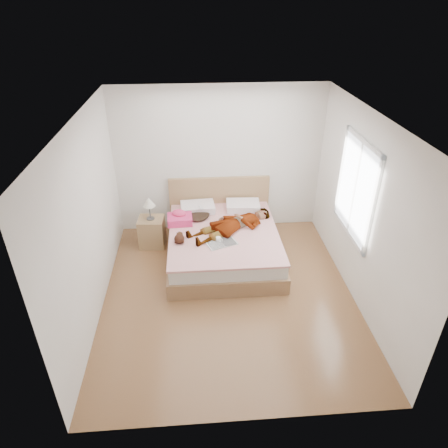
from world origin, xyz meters
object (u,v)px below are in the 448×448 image
phone (201,208)px  towel (180,218)px  coffee_mug (219,240)px  plush_toy (179,238)px  magazine (221,243)px  nightstand (152,230)px  woman (233,222)px  bed (223,240)px

phone → towel: 0.41m
coffee_mug → plush_toy: bearing=175.1°
magazine → nightstand: 1.42m
woman → towel: size_ratio=3.73×
towel → nightstand: bearing=163.8°
towel → magazine: 0.94m
towel → coffee_mug: bearing=-47.0°
magazine → plush_toy: size_ratio=2.17×
nightstand → coffee_mug: bearing=-35.7°
phone → coffee_mug: size_ratio=0.82×
bed → plush_toy: bed is taller
towel → nightstand: size_ratio=0.46×
woman → coffee_mug: 0.49m
towel → magazine: bearing=-46.5°
bed → plush_toy: bearing=-153.3°
phone → nightstand: nightstand is taller
bed → nightstand: size_ratio=2.28×
phone → plush_toy: 0.85m
phone → towel: (-0.36, -0.17, -0.09)m
magazine → bed: bearing=82.0°
coffee_mug → plush_toy: 0.60m
woman → phone: (-0.50, 0.40, 0.07)m
magazine → coffee_mug: 0.06m
bed → coffee_mug: 0.50m
plush_toy → nightstand: size_ratio=0.27×
magazine → plush_toy: 0.65m
bed → magazine: (-0.06, -0.43, 0.24)m
woman → coffee_mug: (-0.26, -0.41, -0.06)m
magazine → towel: bearing=133.5°
towel → magazine: (0.64, -0.68, -0.08)m
woman → towel: bearing=-135.7°
bed → coffee_mug: size_ratio=18.15×
phone → towel: bearing=174.4°
coffee_mug → phone: bearing=106.7°
phone → coffee_mug: phone is taller
bed → nightstand: bearing=162.1°
bed → towel: (-0.70, 0.24, 0.32)m
plush_toy → nightstand: 0.94m
woman → phone: bearing=-159.2°
bed → towel: bed is taller
woman → magazine: size_ratio=2.95×
coffee_mug → woman: bearing=58.2°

